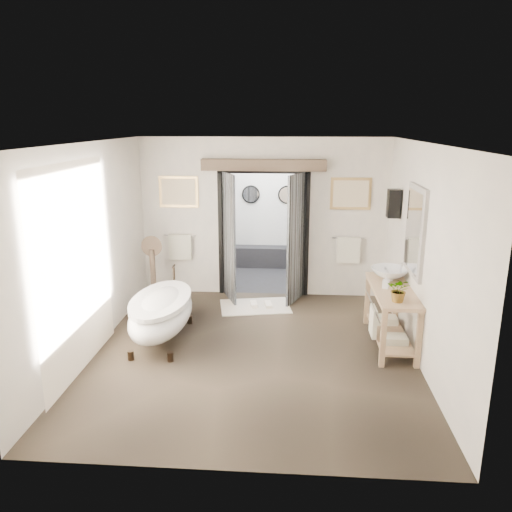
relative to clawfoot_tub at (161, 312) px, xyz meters
name	(u,v)px	position (x,y,z in m)	size (l,w,h in m)	color
ground_plane	(253,352)	(1.38, -0.29, -0.45)	(5.00, 5.00, 0.00)	#463B2C
room_shell	(249,225)	(1.34, -0.41, 1.41)	(4.52, 5.02, 2.91)	silver
shower_room	(268,230)	(1.38, 3.70, 0.46)	(2.22, 2.01, 2.51)	#24242A
back_wall_dressing	(263,214)	(1.38, 2.02, 1.12)	(3.82, 0.78, 2.52)	black
clawfoot_tub	(161,312)	(0.00, 0.00, 0.00)	(0.84, 1.87, 0.91)	black
vanity	(389,311)	(3.33, 0.13, 0.06)	(0.57, 1.60, 0.85)	tan
pedestal_mirror	(153,275)	(-0.54, 1.50, 0.09)	(0.37, 0.24, 1.25)	brown
rug	(255,306)	(1.27, 1.48, -0.44)	(1.20, 0.80, 0.01)	beige
slippers	(261,304)	(1.38, 1.50, -0.40)	(0.41, 0.29, 0.05)	white
basin	(390,274)	(3.37, 0.53, 0.50)	(0.56, 0.56, 0.19)	white
plant	(400,290)	(3.33, -0.40, 0.57)	(0.30, 0.26, 0.33)	gray
soap_bottle_a	(386,282)	(3.25, 0.15, 0.50)	(0.08, 0.09, 0.19)	gray
soap_bottle_b	(385,272)	(3.34, 0.70, 0.49)	(0.13, 0.13, 0.16)	gray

